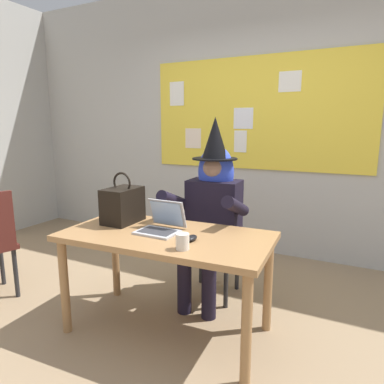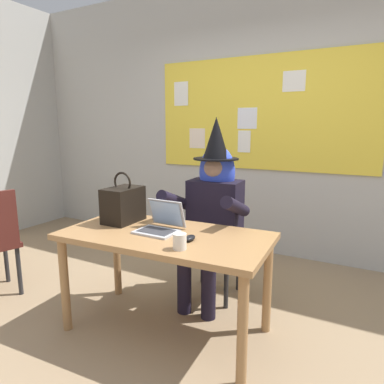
{
  "view_description": "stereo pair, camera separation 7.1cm",
  "coord_description": "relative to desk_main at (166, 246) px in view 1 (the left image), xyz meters",
  "views": [
    {
      "loc": [
        1.07,
        -1.86,
        1.42
      ],
      "look_at": [
        -0.03,
        0.34,
        0.94
      ],
      "focal_mm": 32.03,
      "sensor_mm": 36.0,
      "label": 1
    },
    {
      "loc": [
        1.13,
        -1.82,
        1.42
      ],
      "look_at": [
        -0.03,
        0.34,
        0.94
      ],
      "focal_mm": 32.03,
      "sensor_mm": 36.0,
      "label": 2
    }
  ],
  "objects": [
    {
      "name": "ground_plane",
      "position": [
        0.07,
        -0.03,
        -0.62
      ],
      "size": [
        24.0,
        24.0,
        0.0
      ],
      "primitive_type": "plane",
      "color": "#937A5B"
    },
    {
      "name": "wall_back_bulletin",
      "position": [
        0.06,
        1.86,
        0.88
      ],
      "size": [
        6.36,
        2.04,
        2.99
      ],
      "color": "#B2B2AD",
      "rests_on": "ground"
    },
    {
      "name": "desk_main",
      "position": [
        0.0,
        0.0,
        0.0
      ],
      "size": [
        1.43,
        0.77,
        0.71
      ],
      "rotation": [
        0.0,
        0.0,
        0.05
      ],
      "color": "#A37547",
      "rests_on": "ground"
    },
    {
      "name": "chair_at_desk",
      "position": [
        0.07,
        0.71,
        -0.1
      ],
      "size": [
        0.45,
        0.45,
        0.92
      ],
      "rotation": [
        0.0,
        0.0,
        -1.5
      ],
      "color": "#4C1E19",
      "rests_on": "ground"
    },
    {
      "name": "person_costumed",
      "position": [
        0.08,
        0.59,
        0.19
      ],
      "size": [
        0.61,
        0.66,
        1.49
      ],
      "rotation": [
        0.0,
        0.0,
        -1.52
      ],
      "color": "black",
      "rests_on": "ground"
    },
    {
      "name": "laptop",
      "position": [
        -0.06,
        0.03,
        0.14
      ],
      "size": [
        0.28,
        0.27,
        0.21
      ],
      "rotation": [
        0.0,
        0.0,
        -0.02
      ],
      "color": "#B7B7BC",
      "rests_on": "desk_main"
    },
    {
      "name": "computer_mouse",
      "position": [
        0.22,
        -0.05,
        0.11
      ],
      "size": [
        0.06,
        0.1,
        0.03
      ],
      "primitive_type": "ellipsoid",
      "rotation": [
        0.0,
        0.0,
        0.01
      ],
      "color": "black",
      "rests_on": "desk_main"
    },
    {
      "name": "handbag",
      "position": [
        -0.43,
        0.1,
        0.22
      ],
      "size": [
        0.2,
        0.3,
        0.38
      ],
      "rotation": [
        0.0,
        0.0,
        0.16
      ],
      "color": "black",
      "rests_on": "desk_main"
    },
    {
      "name": "coffee_mug",
      "position": [
        0.24,
        -0.21,
        0.14
      ],
      "size": [
        0.08,
        0.08,
        0.09
      ],
      "primitive_type": "cylinder",
      "color": "silver",
      "rests_on": "desk_main"
    }
  ]
}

